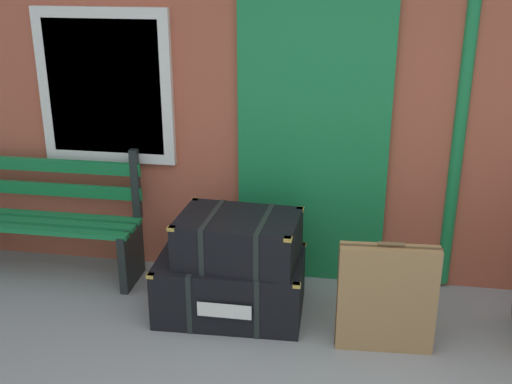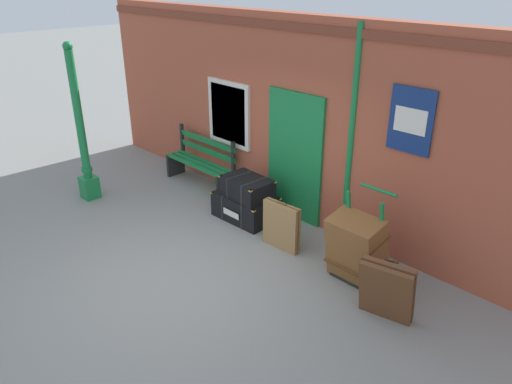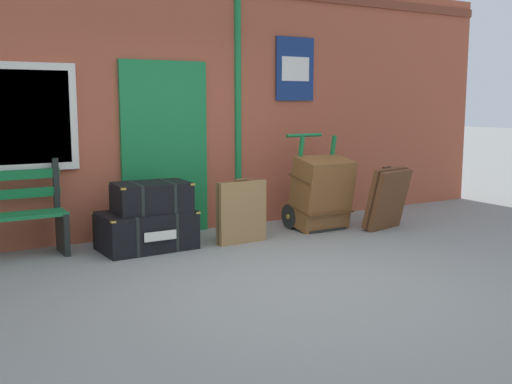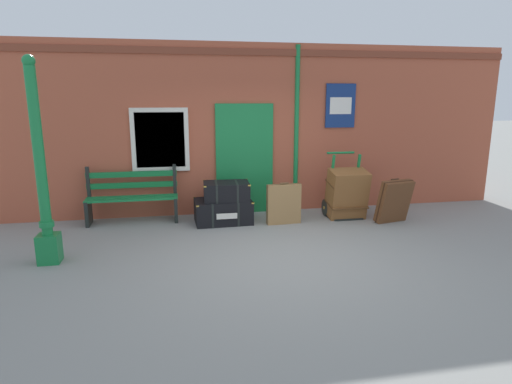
{
  "view_description": "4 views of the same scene",
  "coord_description": "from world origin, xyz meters",
  "px_view_note": "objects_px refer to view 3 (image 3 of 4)",
  "views": [
    {
      "loc": [
        0.18,
        -2.0,
        2.38
      ],
      "look_at": [
        -0.46,
        1.89,
        0.89
      ],
      "focal_mm": 44.16,
      "sensor_mm": 36.0,
      "label": 1
    },
    {
      "loc": [
        4.62,
        -3.08,
        3.78
      ],
      "look_at": [
        -0.17,
        1.6,
        0.69
      ],
      "focal_mm": 34.04,
      "sensor_mm": 36.0,
      "label": 2
    },
    {
      "loc": [
        -2.95,
        -4.43,
        1.61
      ],
      "look_at": [
        0.69,
        1.66,
        0.56
      ],
      "focal_mm": 42.54,
      "sensor_mm": 36.0,
      "label": 3
    },
    {
      "loc": [
        -1.43,
        -5.62,
        2.23
      ],
      "look_at": [
        -0.03,
        1.79,
        0.54
      ],
      "focal_mm": 30.06,
      "sensor_mm": 36.0,
      "label": 4
    }
  ],
  "objects_px": {
    "suitcase_caramel": "(241,212)",
    "steamer_trunk_base": "(146,230)",
    "steamer_trunk_middle": "(151,197)",
    "porters_trolley": "(313,206)",
    "large_brown_trunk": "(322,193)",
    "suitcase_tan": "(387,199)"
  },
  "relations": [
    {
      "from": "steamer_trunk_middle",
      "to": "steamer_trunk_base",
      "type": "bearing_deg",
      "value": 162.79
    },
    {
      "from": "steamer_trunk_base",
      "to": "steamer_trunk_middle",
      "type": "distance_m",
      "value": 0.38
    },
    {
      "from": "steamer_trunk_base",
      "to": "suitcase_caramel",
      "type": "distance_m",
      "value": 1.1
    },
    {
      "from": "steamer_trunk_base",
      "to": "steamer_trunk_middle",
      "type": "bearing_deg",
      "value": -17.21
    },
    {
      "from": "steamer_trunk_middle",
      "to": "porters_trolley",
      "type": "bearing_deg",
      "value": 0.84
    },
    {
      "from": "large_brown_trunk",
      "to": "suitcase_tan",
      "type": "bearing_deg",
      "value": -30.14
    },
    {
      "from": "steamer_trunk_base",
      "to": "suitcase_caramel",
      "type": "xyz_separation_m",
      "value": [
        1.05,
        -0.27,
        0.15
      ]
    },
    {
      "from": "steamer_trunk_middle",
      "to": "large_brown_trunk",
      "type": "distance_m",
      "value": 2.23
    },
    {
      "from": "large_brown_trunk",
      "to": "suitcase_tan",
      "type": "xyz_separation_m",
      "value": [
        0.72,
        -0.42,
        -0.08
      ]
    },
    {
      "from": "suitcase_caramel",
      "to": "steamer_trunk_base",
      "type": "bearing_deg",
      "value": 165.71
    },
    {
      "from": "steamer_trunk_middle",
      "to": "porters_trolley",
      "type": "height_order",
      "value": "porters_trolley"
    },
    {
      "from": "porters_trolley",
      "to": "suitcase_caramel",
      "type": "xyz_separation_m",
      "value": [
        -1.23,
        -0.28,
        0.09
      ]
    },
    {
      "from": "suitcase_caramel",
      "to": "porters_trolley",
      "type": "bearing_deg",
      "value": 12.93
    },
    {
      "from": "steamer_trunk_base",
      "to": "suitcase_caramel",
      "type": "relative_size",
      "value": 1.37
    },
    {
      "from": "large_brown_trunk",
      "to": "porters_trolley",
      "type": "bearing_deg",
      "value": 90.0
    },
    {
      "from": "steamer_trunk_base",
      "to": "steamer_trunk_middle",
      "type": "height_order",
      "value": "steamer_trunk_middle"
    },
    {
      "from": "large_brown_trunk",
      "to": "suitcase_caramel",
      "type": "bearing_deg",
      "value": -174.93
    },
    {
      "from": "porters_trolley",
      "to": "steamer_trunk_base",
      "type": "bearing_deg",
      "value": -179.66
    },
    {
      "from": "porters_trolley",
      "to": "suitcase_tan",
      "type": "distance_m",
      "value": 0.94
    },
    {
      "from": "large_brown_trunk",
      "to": "suitcase_caramel",
      "type": "relative_size",
      "value": 1.25
    },
    {
      "from": "suitcase_tan",
      "to": "steamer_trunk_base",
      "type": "bearing_deg",
      "value": 169.08
    },
    {
      "from": "suitcase_tan",
      "to": "porters_trolley",
      "type": "bearing_deg",
      "value": 140.66
    }
  ]
}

